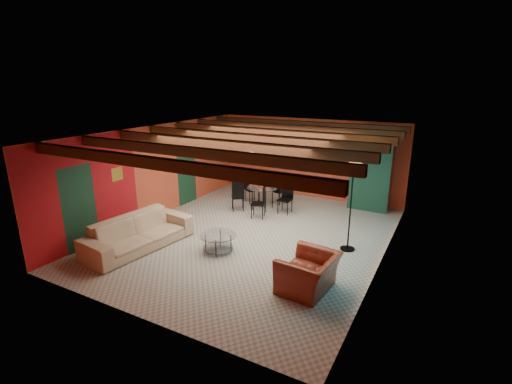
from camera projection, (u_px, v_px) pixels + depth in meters
The scene contains 11 objects.
room at pixel (254, 146), 9.18m from camera, with size 6.52×8.01×2.71m.
sofa at pixel (139, 233), 8.98m from camera, with size 2.67×1.04×0.78m, color tan.
armchair at pixel (308, 273), 7.15m from camera, with size 1.12×0.98×0.73m, color maroon.
coffee_table at pixel (218, 243), 8.81m from camera, with size 0.86×0.86×0.44m, color white, non-canonical shape.
dining_table at pixel (262, 194), 11.66m from camera, with size 1.91×1.91×0.99m, color silver, non-canonical shape.
armoire at pixel (371, 177), 11.58m from camera, with size 1.19×0.58×2.08m, color brown.
floor_lamp at pixel (351, 208), 8.67m from camera, with size 0.43×0.43×2.12m, color black, non-canonical shape.
ceiling_fan at pixel (252, 147), 9.08m from camera, with size 1.50×1.50×0.44m, color #472614, non-canonical shape.
painting at pixel (284, 148), 13.03m from camera, with size 1.05×0.03×0.65m, color black.
potted_plant at pixel (375, 136), 11.22m from camera, with size 0.40×0.35×0.45m, color #26661E.
vase at pixel (263, 176), 11.49m from camera, with size 0.18×0.18×0.19m, color orange.
Camera 1 is at (4.36, -7.89, 3.92)m, focal length 26.06 mm.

